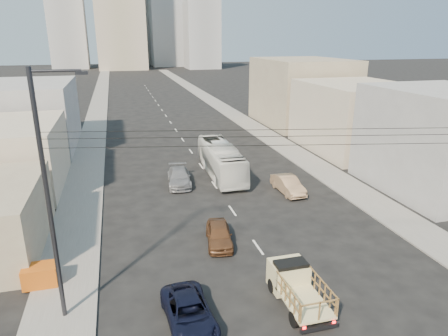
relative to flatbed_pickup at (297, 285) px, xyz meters
name	(u,v)px	position (x,y,z in m)	size (l,w,h in m)	color
ground	(315,329)	(0.05, -2.03, -1.09)	(420.00, 420.00, 0.00)	black
sidewalk_left	(99,106)	(-11.70, 67.97, -1.03)	(3.50, 180.00, 0.12)	slate
sidewalk_right	(212,101)	(11.80, 67.97, -1.03)	(3.50, 180.00, 0.12)	slate
lane_dashes	(168,119)	(0.05, 50.97, -1.09)	(0.15, 104.00, 0.01)	silver
flatbed_pickup	(297,285)	(0.00, 0.00, 0.00)	(1.95, 4.41, 1.90)	beige
navy_pickup	(189,313)	(-5.63, -0.17, -0.45)	(2.14, 4.63, 1.29)	black
city_bus	(221,159)	(1.41, 20.79, 0.47)	(2.63, 11.25, 3.13)	silver
sedan_brown	(219,234)	(-2.30, 7.08, -0.41)	(1.62, 4.04, 1.37)	brown
sedan_tan	(288,185)	(5.89, 14.47, -0.36)	(1.55, 4.45, 1.47)	#997859
sedan_grey	(179,177)	(-3.09, 19.00, -0.37)	(2.04, 5.02, 1.46)	gray
streetlamp_left	(50,195)	(-11.34, 1.97, 5.34)	(2.36, 0.25, 12.00)	#2D2D33
overhead_wires	(314,137)	(0.05, -0.53, 7.87)	(23.01, 5.02, 0.72)	black
crate_stack	(41,275)	(-12.95, 5.01, -0.40)	(1.80, 1.20, 1.14)	#BD5411
bldg_right_near	(441,140)	(19.05, 11.97, 3.41)	(10.00, 12.00, 9.00)	gray
bldg_right_mid	(355,117)	(19.55, 25.97, 2.91)	(11.00, 14.00, 8.00)	#C2B39C
bldg_right_far	(302,92)	(20.05, 41.97, 3.91)	(12.00, 16.00, 10.00)	gray
bldg_left_far	(22,116)	(-19.45, 36.97, 2.91)	(12.00, 16.00, 8.00)	gray
midrise_ne	(168,22)	(18.05, 182.97, 18.91)	(16.00, 16.00, 40.00)	#95999E
midrise_nw	(68,28)	(-25.95, 177.97, 15.91)	(15.00, 15.00, 34.00)	#95999E
midrise_back	(139,19)	(6.05, 197.97, 20.91)	(18.00, 18.00, 44.00)	gray
midrise_east	(202,35)	(30.05, 162.97, 12.91)	(14.00, 14.00, 28.00)	#95999E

